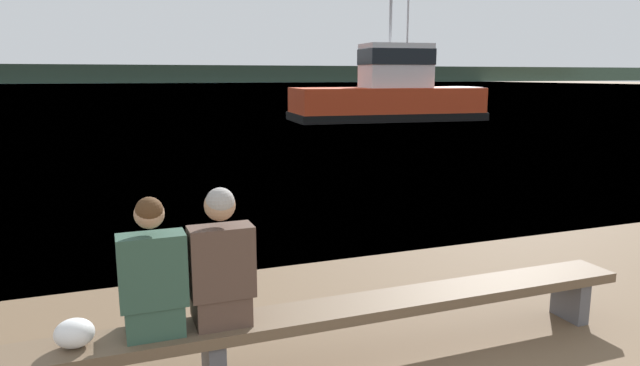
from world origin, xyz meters
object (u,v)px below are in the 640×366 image
moored_sailboat (412,97)px  bench_main (213,336)px  tugboat_red (388,96)px  person_left (153,278)px  shopping_bag (74,333)px  person_right (221,267)px

moored_sailboat → bench_main: bearing=144.0°
tugboat_red → moored_sailboat: bearing=-30.4°
person_left → shopping_bag: person_left is taller
bench_main → person_left: bearing=178.2°
bench_main → person_right: 0.50m
person_right → moored_sailboat: size_ratio=0.10×
bench_main → moored_sailboat: moored_sailboat is taller
bench_main → shopping_bag: size_ratio=28.31×
person_left → shopping_bag: (-0.50, -0.01, -0.30)m
person_right → tugboat_red: (12.48, 21.36, 0.27)m
bench_main → person_right: size_ratio=7.17×
shopping_bag → moored_sailboat: 36.51m
bench_main → shopping_bag: shopping_bag is taller
person_left → person_right: 0.46m
person_left → shopping_bag: bearing=-178.4°
tugboat_red → moored_sailboat: size_ratio=0.95×
shopping_bag → moored_sailboat: bearing=56.7°
person_right → moored_sailboat: moored_sailboat is taller
bench_main → person_left: 0.61m
person_left → tugboat_red: size_ratio=0.10×
person_left → person_right: bearing=-0.2°
person_right → shopping_bag: size_ratio=3.95×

